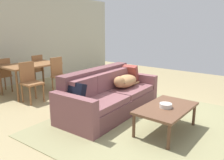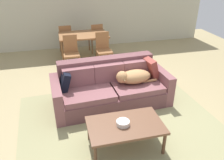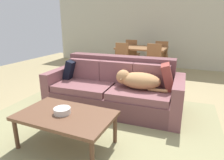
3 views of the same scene
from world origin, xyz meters
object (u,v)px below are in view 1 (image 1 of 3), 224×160
object	(u,v)px
dog_on_left_cushion	(125,81)
dining_chair_far_left	(2,74)
dining_chair_far_right	(35,69)
dining_chair_near_right	(60,74)
dining_table	(31,67)
bowl_on_coffee_table	(166,106)
dining_chair_near_left	(30,80)
throw_pillow_by_left_arm	(75,93)
coffee_table	(166,109)
couch	(108,96)
throw_pillow_by_right_arm	(129,74)

from	to	relation	value
dog_on_left_cushion	dining_chair_far_left	size ratio (longest dim) A/B	0.91
dining_chair_far_right	dining_chair_near_right	bearing A→B (deg)	82.47
dining_table	dining_chair_near_right	world-z (taller)	dining_chair_near_right
bowl_on_coffee_table	dog_on_left_cushion	bearing A→B (deg)	65.33
dog_on_left_cushion	dining_chair_near_left	distance (m)	2.19
throw_pillow_by_left_arm	coffee_table	bearing A→B (deg)	-58.56
dining_table	dining_chair_far_left	distance (m)	0.78
dining_table	dining_chair_near_left	xyz separation A→B (m)	(-0.41, -0.61, -0.19)
throw_pillow_by_left_arm	dining_chair_far_right	world-z (taller)	dining_chair_far_right
dining_chair_far_left	dining_chair_far_right	world-z (taller)	same
coffee_table	dining_chair_far_left	bearing A→B (deg)	97.75
dining_chair_near_right	dining_table	bearing A→B (deg)	125.67
dining_chair_far_right	couch	bearing A→B (deg)	77.82
dog_on_left_cushion	dining_chair_far_left	world-z (taller)	dining_chair_far_left
couch	dog_on_left_cushion	size ratio (longest dim) A/B	2.81
dog_on_left_cushion	dining_chair_near_right	bearing A→B (deg)	91.83
couch	dining_chair_far_left	distance (m)	3.10
couch	coffee_table	bearing A→B (deg)	-96.96
couch	bowl_on_coffee_table	bearing A→B (deg)	-98.69
throw_pillow_by_right_arm	dining_chair_near_right	distance (m)	1.85
dining_chair_near_right	throw_pillow_by_left_arm	bearing A→B (deg)	-123.88
couch	bowl_on_coffee_table	xyz separation A→B (m)	(-0.12, -1.30, 0.14)
dining_chair_near_right	dining_chair_far_left	size ratio (longest dim) A/B	1.02
throw_pillow_by_right_arm	dining_chair_near_right	size ratio (longest dim) A/B	0.45
dog_on_left_cushion	dining_chair_near_right	world-z (taller)	dining_chair_near_right
dining_table	dining_chair_near_right	size ratio (longest dim) A/B	1.44
throw_pillow_by_right_arm	dining_table	xyz separation A→B (m)	(-1.07, 2.33, 0.06)
throw_pillow_by_left_arm	bowl_on_coffee_table	xyz separation A→B (m)	(0.76, -1.31, -0.14)
coffee_table	dining_table	xyz separation A→B (m)	(-0.11, 3.73, 0.31)
couch	dog_on_left_cushion	bearing A→B (deg)	-16.53
dog_on_left_cushion	throw_pillow_by_right_arm	bearing A→B (deg)	21.21
dog_on_left_cushion	dining_chair_near_right	size ratio (longest dim) A/B	0.89
bowl_on_coffee_table	dining_chair_far_left	xyz separation A→B (m)	(-0.55, 4.32, 0.04)
dining_chair_far_right	dining_chair_far_left	bearing A→B (deg)	-10.73
couch	throw_pillow_by_left_arm	distance (m)	0.92
throw_pillow_by_left_arm	bowl_on_coffee_table	bearing A→B (deg)	-59.92
bowl_on_coffee_table	dining_chair_near_left	world-z (taller)	dining_chair_near_left
coffee_table	dining_chair_far_right	bearing A→B (deg)	85.33
throw_pillow_by_left_arm	dining_chair_far_left	xyz separation A→B (m)	(0.21, 3.02, -0.10)
coffee_table	dining_chair_far_left	world-z (taller)	dining_chair_far_left
dog_on_left_cushion	bowl_on_coffee_table	world-z (taller)	dog_on_left_cushion
dog_on_left_cushion	throw_pillow_by_left_arm	xyz separation A→B (m)	(-1.31, 0.10, 0.03)
couch	dining_chair_near_right	distance (m)	1.87
coffee_table	dining_table	distance (m)	3.74
dog_on_left_cushion	dining_chair_far_right	distance (m)	3.07
throw_pillow_by_left_arm	dining_chair_near_right	bearing A→B (deg)	58.39
dining_chair_near_right	dining_chair_far_left	bearing A→B (deg)	126.06
dining_table	dining_chair_near_right	bearing A→B (deg)	-52.06
throw_pillow_by_right_arm	dining_table	distance (m)	2.56
dining_table	dining_chair_near_right	xyz separation A→B (m)	(0.45, -0.58, -0.18)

